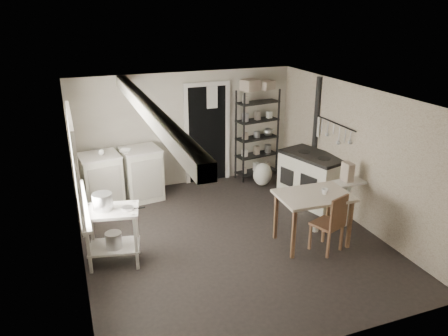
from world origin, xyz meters
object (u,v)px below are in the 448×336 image
object	(u,v)px
stockpot	(103,203)
base_cabinets	(122,179)
shelf_rack	(257,134)
flour_sack	(262,174)
prep_table	(114,238)
stove	(312,180)
work_table	(312,221)
chair	(327,221)

from	to	relation	value
stockpot	base_cabinets	world-z (taller)	stockpot
stockpot	base_cabinets	size ratio (longest dim) A/B	0.19
shelf_rack	flour_sack	distance (m)	0.87
prep_table	stove	world-z (taller)	stove
prep_table	stockpot	bearing A→B (deg)	152.11
work_table	chair	world-z (taller)	chair
base_cabinets	stove	xyz separation A→B (m)	(3.31, -1.24, -0.02)
stove	base_cabinets	bearing A→B (deg)	143.04
stockpot	base_cabinets	distance (m)	2.13
base_cabinets	work_table	size ratio (longest dim) A/B	1.39
flour_sack	stockpot	bearing A→B (deg)	-151.22
prep_table	stockpot	xyz separation A→B (m)	(-0.09, 0.05, 0.54)
base_cabinets	shelf_rack	distance (m)	2.94
prep_table	base_cabinets	world-z (taller)	base_cabinets
shelf_rack	flour_sack	bearing A→B (deg)	-108.82
shelf_rack	stove	world-z (taller)	shelf_rack
base_cabinets	work_table	xyz separation A→B (m)	(2.52, -2.56, -0.08)
prep_table	chair	size ratio (longest dim) A/B	0.91
shelf_rack	flour_sack	world-z (taller)	shelf_rack
base_cabinets	stove	size ratio (longest dim) A/B	1.27
stockpot	work_table	distance (m)	3.14
stockpot	stove	size ratio (longest dim) A/B	0.25
shelf_rack	flour_sack	xyz separation A→B (m)	(-0.08, -0.49, -0.71)
prep_table	stove	size ratio (longest dim) A/B	0.71
chair	flour_sack	bearing A→B (deg)	65.19
prep_table	stockpot	world-z (taller)	stockpot
prep_table	stove	xyz separation A→B (m)	(3.73, 0.82, 0.04)
base_cabinets	flour_sack	size ratio (longest dim) A/B	3.19
stove	work_table	distance (m)	1.54
work_table	chair	size ratio (longest dim) A/B	1.16
stockpot	flour_sack	xyz separation A→B (m)	(3.32, 1.82, -0.70)
stockpot	work_table	world-z (taller)	stockpot
base_cabinets	flour_sack	distance (m)	2.82
base_cabinets	work_table	bearing A→B (deg)	-53.06
stove	shelf_rack	bearing A→B (deg)	88.99
stove	chair	size ratio (longest dim) A/B	1.28
prep_table	base_cabinets	size ratio (longest dim) A/B	0.56
work_table	shelf_rack	bearing A→B (deg)	82.76
shelf_rack	work_table	size ratio (longest dim) A/B	1.73
base_cabinets	stockpot	bearing A→B (deg)	-111.97
stockpot	chair	distance (m)	3.27
base_cabinets	stove	world-z (taller)	base_cabinets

